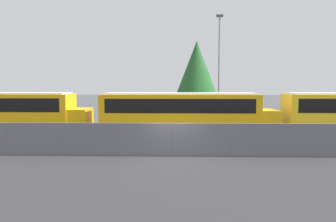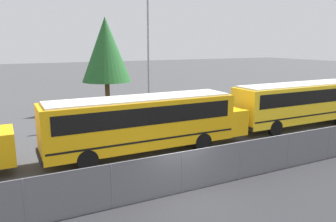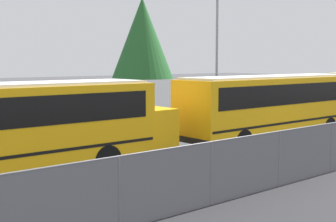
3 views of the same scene
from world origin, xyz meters
TOP-DOWN VIEW (x-y plane):
  - ground_plane at (0.00, 0.00)m, footprint 200.00×200.00m
  - road_strip at (0.00, -6.00)m, footprint 136.08×12.00m
  - fence at (-0.00, -0.00)m, footprint 102.15×0.07m
  - school_bus_2 at (-12.41, 5.82)m, footprint 12.11×2.48m
  - school_bus_3 at (0.65, 5.26)m, footprint 12.11×2.48m
  - light_pole at (3.95, 12.42)m, footprint 0.60×0.24m
  - tree_2 at (2.28, 18.18)m, footprint 4.43×4.43m

SIDE VIEW (x-z plane):
  - ground_plane at x=0.00m, z-range 0.00..0.00m
  - road_strip at x=0.00m, z-range 0.00..0.01m
  - fence at x=0.00m, z-range 0.02..1.80m
  - school_bus_2 at x=-12.41m, z-range 0.32..3.56m
  - school_bus_3 at x=0.65m, z-range 0.32..3.56m
  - light_pole at x=3.95m, z-range 0.39..10.35m
  - tree_2 at x=2.28m, z-range 1.32..9.77m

